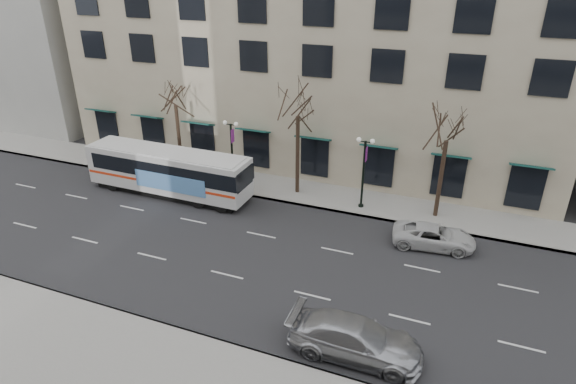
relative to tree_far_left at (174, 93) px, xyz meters
The scene contains 11 objects.
ground 14.91m from the tree_far_left, 41.35° to the right, with size 160.00×160.00×0.00m, color black.
sidewalk_far 16.40m from the tree_far_left, ahead, with size 80.00×4.00×0.15m, color gray.
building_hotel 15.52m from the tree_far_left, 56.75° to the left, with size 40.00×20.00×24.00m, color tan.
tree_far_left is the anchor object (origin of this frame).
tree_far_mid 10.00m from the tree_far_left, ahead, with size 3.60×3.60×8.55m.
tree_far_right 20.00m from the tree_far_left, ahead, with size 3.60×3.60×8.06m.
lamp_post_left 6.29m from the tree_far_left, ahead, with size 1.22×0.45×5.21m.
lamp_post_right 15.48m from the tree_far_left, ahead, with size 1.22×0.45×5.21m.
city_bus 6.10m from the tree_far_left, 69.44° to the right, with size 12.61×2.90×3.41m.
silver_car 23.76m from the tree_far_left, 38.32° to the right, with size 2.41×5.93×1.72m, color #ACAEB4.
white_pickup 21.49m from the tree_far_left, 10.67° to the right, with size 2.26×4.91×1.36m, color silver.
Camera 1 is at (11.24, -21.52, 15.76)m, focal length 30.00 mm.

